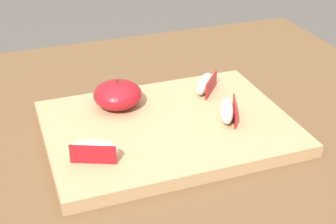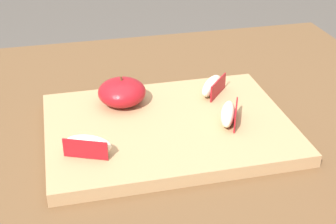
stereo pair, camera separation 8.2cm
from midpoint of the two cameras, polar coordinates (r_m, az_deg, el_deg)
name	(u,v)px [view 2 (the right image)]	position (r m, az deg, el deg)	size (l,w,h in m)	color
dining_table	(131,183)	(0.91, -1.69, -8.33)	(1.16, 0.90, 0.75)	brown
cutting_board	(168,128)	(0.84, 2.81, -1.92)	(0.41, 0.30, 0.02)	#A37F56
apple_half_skin_up	(122,92)	(0.88, -2.74, 2.26)	(0.09, 0.09, 0.05)	maroon
apple_wedge_middle	(229,114)	(0.83, 9.87, -0.31)	(0.05, 0.08, 0.03)	#F4EACC
apple_wedge_back	(212,86)	(0.92, 7.72, 2.96)	(0.07, 0.07, 0.03)	#F4EACC
apple_wedge_left	(88,145)	(0.74, -6.21, -3.93)	(0.08, 0.05, 0.03)	#F4EACC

